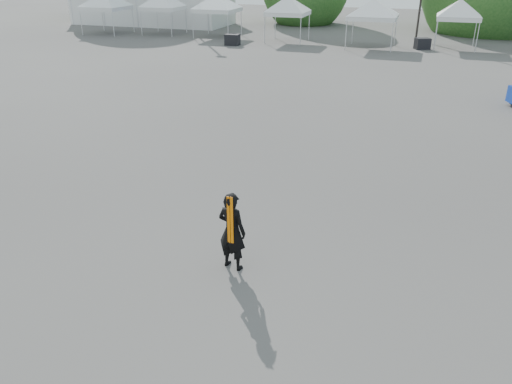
% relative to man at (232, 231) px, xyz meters
% --- Properties ---
extents(ground, '(120.00, 120.00, 0.00)m').
position_rel_man_xyz_m(ground, '(-0.75, 2.64, -0.85)').
color(ground, '#474442').
rests_on(ground, ground).
extents(marquee, '(15.00, 6.25, 4.23)m').
position_rel_man_xyz_m(marquee, '(-22.75, 37.64, 1.12)').
color(marquee, white).
rests_on(marquee, ground).
extents(tent_d, '(4.19, 4.19, 3.88)m').
position_rel_man_xyz_m(tent_d, '(-7.21, 30.58, 2.21)').
color(tent_d, silver).
rests_on(tent_d, ground).
extents(tent_e, '(4.71, 4.71, 3.88)m').
position_rel_man_xyz_m(tent_e, '(-0.74, 29.69, 2.21)').
color(tent_e, silver).
rests_on(tent_e, ground).
extents(tent_f, '(4.07, 4.07, 3.88)m').
position_rel_man_xyz_m(tent_f, '(5.00, 31.26, 2.21)').
color(tent_f, silver).
rests_on(tent_f, ground).
extents(man, '(0.69, 0.53, 1.70)m').
position_rel_man_xyz_m(man, '(0.00, 0.00, 0.00)').
color(man, black).
rests_on(man, ground).
extents(crate_west, '(1.06, 0.85, 0.80)m').
position_rel_man_xyz_m(crate_west, '(-10.58, 27.54, -0.45)').
color(crate_west, black).
rests_on(crate_west, ground).
extents(crate_mid, '(1.21, 1.09, 0.76)m').
position_rel_man_xyz_m(crate_mid, '(2.83, 30.14, -0.47)').
color(crate_mid, black).
rests_on(crate_mid, ground).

